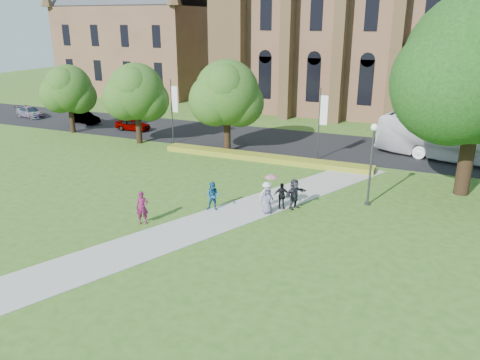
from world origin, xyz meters
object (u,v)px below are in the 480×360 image
at_px(car_2, 30,112).
at_px(pedestrian_0, 142,208).
at_px(car_0, 133,124).
at_px(tour_coach, 456,140).
at_px(streetlamp, 372,155).
at_px(car_1, 85,118).

bearing_deg(car_2, pedestrian_0, -111.91).
xyz_separation_m(car_0, car_2, (-15.51, 0.99, -0.02)).
bearing_deg(car_2, tour_coach, -77.21).
distance_m(car_0, pedestrian_0, 24.76).
height_order(car_0, car_2, car_0).
bearing_deg(pedestrian_0, tour_coach, 19.44).
bearing_deg(car_0, tour_coach, -88.96).
distance_m(streetlamp, car_2, 43.74).
height_order(streetlamp, car_0, streetlamp).
height_order(streetlamp, tour_coach, streetlamp).
distance_m(streetlamp, pedestrian_0, 14.21).
relative_size(car_1, pedestrian_0, 2.01).
bearing_deg(car_1, pedestrian_0, -122.54).
bearing_deg(car_1, streetlamp, -99.88).
height_order(tour_coach, car_2, tour_coach).
bearing_deg(pedestrian_0, streetlamp, 2.85).
xyz_separation_m(car_0, car_1, (-7.12, 0.83, -0.01)).
xyz_separation_m(car_2, pedestrian_0, (30.34, -20.81, 0.36)).
height_order(car_0, car_1, car_0).
bearing_deg(car_0, pedestrian_0, -144.36).
relative_size(streetlamp, car_0, 1.39).
xyz_separation_m(car_1, pedestrian_0, (21.95, -20.65, 0.34)).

